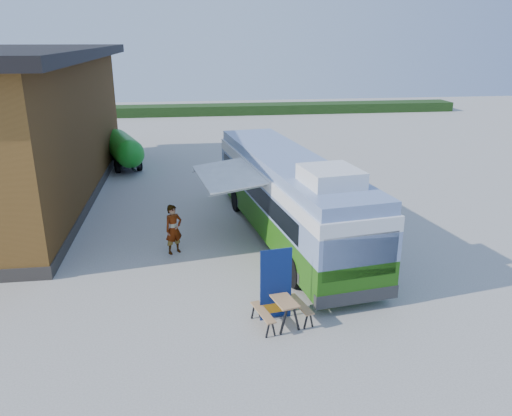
{
  "coord_description": "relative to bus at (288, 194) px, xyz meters",
  "views": [
    {
      "loc": [
        -1.53,
        -16.44,
        8.04
      ],
      "look_at": [
        1.07,
        2.59,
        1.4
      ],
      "focal_mm": 35.0,
      "sensor_mm": 36.0,
      "label": 1
    }
  ],
  "objects": [
    {
      "name": "ground",
      "position": [
        -2.42,
        -2.73,
        -1.91
      ],
      "size": [
        100.0,
        100.0,
        0.0
      ],
      "primitive_type": "plane",
      "color": "#BCB7AD",
      "rests_on": "ground"
    },
    {
      "name": "barn",
      "position": [
        -12.92,
        7.27,
        1.68
      ],
      "size": [
        9.6,
        21.2,
        7.5
      ],
      "color": "brown",
      "rests_on": "ground"
    },
    {
      "name": "hedge",
      "position": [
        5.58,
        35.27,
        -1.41
      ],
      "size": [
        40.0,
        3.0,
        1.0
      ],
      "primitive_type": "cube",
      "color": "#264419",
      "rests_on": "ground"
    },
    {
      "name": "bus",
      "position": [
        0.0,
        0.0,
        0.0
      ],
      "size": [
        4.59,
        13.24,
        3.99
      ],
      "rotation": [
        0.0,
        0.0,
        0.14
      ],
      "color": "#2A7112",
      "rests_on": "ground"
    },
    {
      "name": "awning",
      "position": [
        -2.08,
        0.13,
        1.0
      ],
      "size": [
        3.29,
        4.68,
        0.53
      ],
      "rotation": [
        0.0,
        0.0,
        0.14
      ],
      "color": "white",
      "rests_on": "ground"
    },
    {
      "name": "banner",
      "position": [
        -1.61,
        -6.28,
        -0.98
      ],
      "size": [
        0.98,
        0.28,
        2.27
      ],
      "rotation": [
        0.0,
        0.0,
        0.14
      ],
      "color": "navy",
      "rests_on": "ground"
    },
    {
      "name": "picnic_table",
      "position": [
        -1.47,
        -6.55,
        -1.28
      ],
      "size": [
        1.76,
        1.64,
        0.84
      ],
      "rotation": [
        0.0,
        0.0,
        0.25
      ],
      "color": "#A8784F",
      "rests_on": "ground"
    },
    {
      "name": "person_a",
      "position": [
        -4.69,
        -1.01,
        -0.92
      ],
      "size": [
        0.86,
        0.78,
        1.97
      ],
      "primitive_type": "imported",
      "rotation": [
        0.0,
        0.0,
        0.55
      ],
      "color": "#999999",
      "rests_on": "ground"
    },
    {
      "name": "person_b",
      "position": [
        -0.65,
        7.6,
        -0.99
      ],
      "size": [
        0.97,
        1.08,
        1.82
      ],
      "primitive_type": "imported",
      "rotation": [
        0.0,
        0.0,
        -1.96
      ],
      "color": "#999999",
      "rests_on": "ground"
    },
    {
      "name": "slurry_tanker",
      "position": [
        -8.12,
        12.94,
        -0.65
      ],
      "size": [
        2.96,
        5.67,
        2.18
      ],
      "rotation": [
        0.0,
        0.0,
        0.32
      ],
      "color": "#1B9521",
      "rests_on": "ground"
    }
  ]
}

